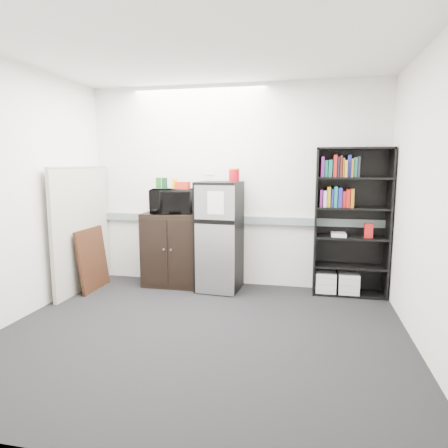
% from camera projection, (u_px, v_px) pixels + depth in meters
% --- Properties ---
extents(floor, '(4.00, 4.00, 0.00)m').
position_uv_depth(floor, '(201.00, 334.00, 3.91)').
color(floor, black).
rests_on(floor, ground).
extents(wall_back, '(4.00, 0.02, 2.70)m').
position_uv_depth(wall_back, '(234.00, 186.00, 5.40)').
color(wall_back, white).
rests_on(wall_back, floor).
extents(wall_right, '(0.02, 3.50, 2.70)m').
position_uv_depth(wall_right, '(432.00, 200.00, 3.30)').
color(wall_right, white).
rests_on(wall_right, floor).
extents(wall_left, '(0.02, 3.50, 2.70)m').
position_uv_depth(wall_left, '(13.00, 193.00, 4.12)').
color(wall_left, white).
rests_on(wall_left, floor).
extents(ceiling, '(4.00, 3.50, 0.02)m').
position_uv_depth(ceiling, '(198.00, 43.00, 3.51)').
color(ceiling, white).
rests_on(ceiling, wall_back).
extents(electrical_raceway, '(3.92, 0.05, 0.10)m').
position_uv_depth(electrical_raceway, '(233.00, 220.00, 5.44)').
color(electrical_raceway, gray).
rests_on(electrical_raceway, wall_back).
extents(wall_note, '(0.14, 0.00, 0.10)m').
position_uv_depth(wall_note, '(209.00, 172.00, 5.44)').
color(wall_note, white).
rests_on(wall_note, wall_back).
extents(bookshelf, '(0.90, 0.34, 1.85)m').
position_uv_depth(bookshelf, '(350.00, 219.00, 4.97)').
color(bookshelf, black).
rests_on(bookshelf, floor).
extents(cubicle_partition, '(0.06, 1.30, 1.62)m').
position_uv_depth(cubicle_partition, '(82.00, 229.00, 5.22)').
color(cubicle_partition, '#AAA697').
rests_on(cubicle_partition, floor).
extents(cabinet, '(0.80, 0.53, 1.00)m').
position_uv_depth(cabinet, '(174.00, 249.00, 5.45)').
color(cabinet, black).
rests_on(cabinet, floor).
extents(microwave, '(0.66, 0.52, 0.32)m').
position_uv_depth(microwave, '(173.00, 201.00, 5.33)').
color(microwave, black).
rests_on(microwave, cabinet).
extents(snack_box_a, '(0.08, 0.07, 0.15)m').
position_uv_depth(snack_box_a, '(159.00, 183.00, 5.38)').
color(snack_box_a, '#195A1A').
rests_on(snack_box_a, microwave).
extents(snack_box_b, '(0.08, 0.06, 0.15)m').
position_uv_depth(snack_box_b, '(165.00, 183.00, 5.36)').
color(snack_box_b, '#0C371C').
rests_on(snack_box_b, microwave).
extents(snack_box_c, '(0.08, 0.07, 0.14)m').
position_uv_depth(snack_box_c, '(175.00, 184.00, 5.33)').
color(snack_box_c, gold).
rests_on(snack_box_c, microwave).
extents(snack_bag, '(0.19, 0.12, 0.10)m').
position_uv_depth(snack_bag, '(183.00, 186.00, 5.26)').
color(snack_bag, red).
rests_on(snack_bag, microwave).
extents(refrigerator, '(0.58, 0.60, 1.43)m').
position_uv_depth(refrigerator, '(219.00, 237.00, 5.21)').
color(refrigerator, black).
rests_on(refrigerator, floor).
extents(coffee_can, '(0.14, 0.14, 0.19)m').
position_uv_depth(coffee_can, '(234.00, 174.00, 5.18)').
color(coffee_can, '#B00817').
rests_on(coffee_can, refrigerator).
extents(framed_poster, '(0.13, 0.64, 0.82)m').
position_uv_depth(framed_poster, '(93.00, 259.00, 5.26)').
color(framed_poster, black).
rests_on(framed_poster, floor).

